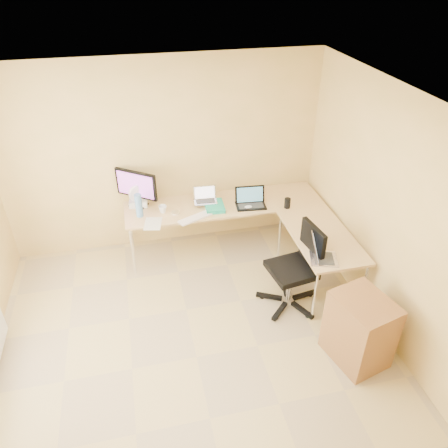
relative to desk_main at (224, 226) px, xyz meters
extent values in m
plane|color=tan|center=(-0.72, -1.85, -0.36)|extent=(4.50, 4.50, 0.00)
plane|color=white|center=(-0.72, -1.85, 2.24)|extent=(4.50, 4.50, 0.00)
plane|color=#E1B773|center=(-0.72, 0.40, 0.93)|extent=(4.50, 0.00, 4.50)
plane|color=#E1B773|center=(1.38, -1.85, 0.93)|extent=(0.00, 4.50, 4.50)
cube|color=tan|center=(0.00, 0.00, 0.00)|extent=(2.65, 0.70, 0.73)
cube|color=tan|center=(0.98, -1.00, 0.00)|extent=(0.70, 1.30, 0.73)
cube|color=black|center=(-1.13, 0.20, 0.62)|extent=(0.59, 0.50, 0.51)
cube|color=#178D6E|center=(-0.15, -0.09, 0.39)|extent=(0.26, 0.34, 0.05)
cube|color=silver|center=(-0.25, 0.00, 0.52)|extent=(0.32, 0.25, 0.19)
cube|color=black|center=(0.33, -0.15, 0.49)|extent=(0.42, 0.33, 0.25)
cube|color=white|center=(-0.45, -0.29, 0.38)|extent=(0.46, 0.30, 0.02)
ellipsoid|color=silver|center=(0.28, -0.20, 0.38)|extent=(0.11, 0.08, 0.04)
imported|color=white|center=(-0.83, -0.05, 0.41)|extent=(0.11, 0.11, 0.10)
cylinder|color=white|center=(-0.67, -0.12, 0.38)|extent=(0.13, 0.13, 0.03)
cylinder|color=#568AC1|center=(-1.13, -0.07, 0.52)|extent=(0.12, 0.12, 0.31)
cube|color=beige|center=(-0.98, -0.30, 0.37)|extent=(0.26, 0.33, 0.01)
cube|color=silver|center=(-1.13, 0.20, 0.41)|extent=(0.26, 0.20, 0.09)
cylinder|color=white|center=(-1.13, 0.20, 0.51)|extent=(0.30, 0.30, 0.29)
cylinder|color=black|center=(0.78, -0.30, 0.43)|extent=(0.10, 0.10, 0.14)
cube|color=#ABA6C0|center=(0.80, -1.44, 0.48)|extent=(0.41, 0.37, 0.23)
cube|color=black|center=(0.50, -1.28, 0.14)|extent=(0.72, 0.72, 1.06)
cube|color=#965534|center=(0.90, -2.20, -0.01)|extent=(0.61, 0.70, 0.82)
camera|label=1|loc=(-1.12, -4.86, 3.30)|focal=34.46mm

